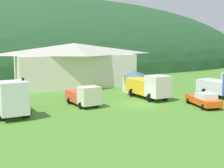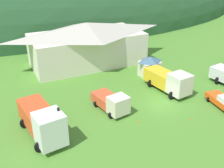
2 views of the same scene
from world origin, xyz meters
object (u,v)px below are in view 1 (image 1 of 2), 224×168
Objects in this scene: play_shed_cream at (135,81)px; traffic_light_west at (24,93)px; depot_building at (74,64)px; light_truck_cream at (84,96)px; heavy_rig_striped at (149,86)px; heavy_rig_white at (9,97)px; box_truck_blue at (224,86)px; traffic_cone_near_pickup at (164,111)px; traffic_cone_mid_row at (108,111)px; service_pickup_orange at (204,100)px.

play_shed_cream is 0.78× the size of traffic_light_west.
depot_building is 4.93× the size of traffic_light_west.
heavy_rig_striped is (9.07, 1.21, 0.44)m from light_truck_cream.
heavy_rig_white is 1.15× the size of box_truck_blue.
traffic_cone_mid_row is at bearing 158.97° from traffic_cone_near_pickup.
traffic_light_west is at bearing -149.20° from play_shed_cream.
play_shed_cream is at bearing -54.02° from depot_building.
service_pickup_orange is (12.56, -5.32, -0.37)m from light_truck_cream.
traffic_cone_mid_row is at bearing 70.65° from heavy_rig_white.
traffic_cone_near_pickup is (-2.38, -12.33, -1.60)m from play_shed_cream.
depot_building is at bearing -164.44° from heavy_rig_striped.
traffic_cone_near_pickup is (-11.08, -3.60, -1.62)m from box_truck_blue.
traffic_cone_mid_row is at bearing -128.24° from play_shed_cream.
heavy_rig_white is 15.38× the size of traffic_cone_near_pickup.
heavy_rig_striped is at bearing 90.94° from heavy_rig_white.
light_truck_cream is 1.38× the size of traffic_light_west.
traffic_cone_near_pickup is at bearing 67.20° from heavy_rig_white.
play_shed_cream reaches higher than light_truck_cream.
traffic_light_west is 14.67m from traffic_cone_near_pickup.
depot_building is 2.83× the size of box_truck_blue.
service_pickup_orange is at bearing 57.51° from light_truck_cream.
light_truck_cream is 3.99m from traffic_cone_mid_row.
depot_building is at bearing 138.93° from heavy_rig_white.
depot_building reaches higher than heavy_rig_white.
box_truck_blue is (18.30, -2.03, 0.42)m from light_truck_cream.
traffic_light_west reaches higher than box_truck_blue.
heavy_rig_striped is 8.97m from traffic_cone_mid_row.
heavy_rig_striped is (-0.53, -5.50, 0.04)m from play_shed_cream.
traffic_cone_near_pickup is (7.22, -5.63, -1.20)m from light_truck_cream.
play_shed_cream reaches higher than service_pickup_orange.
service_pickup_orange is at bearing -76.15° from play_shed_cream.
traffic_light_west is (-7.04, -3.21, 1.25)m from light_truck_cream.
box_truck_blue is at bearing 128.16° from service_pickup_orange.
depot_building is at bearing -147.37° from service_pickup_orange.
traffic_light_west reaches higher than light_truck_cream.
depot_building reaches higher than play_shed_cream.
box_truck_blue is 25.38m from traffic_light_west.
heavy_rig_striped is 13.88× the size of traffic_cone_near_pickup.
play_shed_cream is 12.41m from service_pickup_orange.
light_truck_cream is at bearing 114.58° from traffic_cone_mid_row.
heavy_rig_striped is at bearing -95.47° from play_shed_cream.
play_shed_cream is 13.04m from traffic_cone_mid_row.
light_truck_cream is at bearing 91.93° from heavy_rig_white.
heavy_rig_striped is 7.27m from traffic_cone_near_pickup.
depot_building is 2.72× the size of heavy_rig_striped.
depot_building is at bearing 62.03° from traffic_light_west.
heavy_rig_white is 2.31m from traffic_light_west.
heavy_rig_white is 17.58m from heavy_rig_striped.
traffic_light_west is (-10.07, -18.96, -1.14)m from depot_building.
traffic_cone_mid_row is (-8.01, -10.17, -1.60)m from play_shed_cream.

